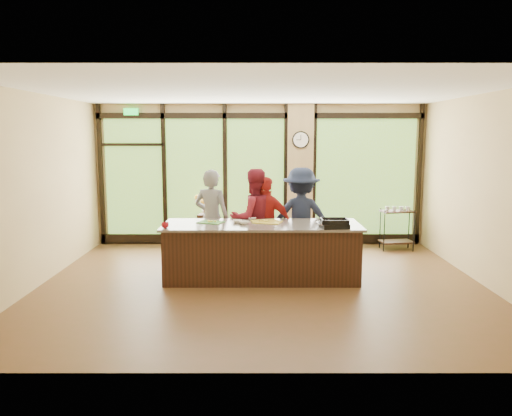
{
  "coord_description": "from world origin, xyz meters",
  "views": [
    {
      "loc": [
        -0.09,
        -7.68,
        2.35
      ],
      "look_at": [
        -0.09,
        0.4,
        1.17
      ],
      "focal_mm": 35.0,
      "sensor_mm": 36.0,
      "label": 1
    }
  ],
  "objects_px": {
    "roasting_pan": "(334,225)",
    "bar_cart": "(397,224)",
    "cook_left": "(212,219)",
    "cook_right": "(301,217)",
    "flower_stand": "(208,232)",
    "island_base": "(261,253)"
  },
  "relations": [
    {
      "from": "cook_right",
      "to": "flower_stand",
      "type": "xyz_separation_m",
      "value": [
        -1.8,
        1.32,
        -0.52
      ]
    },
    {
      "from": "island_base",
      "to": "cook_right",
      "type": "distance_m",
      "value": 1.18
    },
    {
      "from": "cook_right",
      "to": "roasting_pan",
      "type": "distance_m",
      "value": 1.25
    },
    {
      "from": "roasting_pan",
      "to": "flower_stand",
      "type": "distance_m",
      "value": 3.38
    },
    {
      "from": "island_base",
      "to": "bar_cart",
      "type": "relative_size",
      "value": 3.44
    },
    {
      "from": "flower_stand",
      "to": "bar_cart",
      "type": "xyz_separation_m",
      "value": [
        3.9,
        -0.03,
        0.17
      ]
    },
    {
      "from": "cook_right",
      "to": "roasting_pan",
      "type": "bearing_deg",
      "value": 112.2
    },
    {
      "from": "cook_left",
      "to": "bar_cart",
      "type": "height_order",
      "value": "cook_left"
    },
    {
      "from": "island_base",
      "to": "cook_right",
      "type": "bearing_deg",
      "value": 49.23
    },
    {
      "from": "roasting_pan",
      "to": "bar_cart",
      "type": "distance_m",
      "value": 3.01
    },
    {
      "from": "cook_left",
      "to": "cook_right",
      "type": "bearing_deg",
      "value": -159.45
    },
    {
      "from": "flower_stand",
      "to": "bar_cart",
      "type": "height_order",
      "value": "bar_cart"
    },
    {
      "from": "island_base",
      "to": "roasting_pan",
      "type": "height_order",
      "value": "roasting_pan"
    },
    {
      "from": "cook_right",
      "to": "cook_left",
      "type": "bearing_deg",
      "value": 6.15
    },
    {
      "from": "island_base",
      "to": "bar_cart",
      "type": "bearing_deg",
      "value": 36.9
    },
    {
      "from": "roasting_pan",
      "to": "flower_stand",
      "type": "xyz_separation_m",
      "value": [
        -2.21,
        2.49,
        -0.59
      ]
    },
    {
      "from": "flower_stand",
      "to": "bar_cart",
      "type": "bearing_deg",
      "value": 7.84
    },
    {
      "from": "bar_cart",
      "to": "flower_stand",
      "type": "bearing_deg",
      "value": 170.63
    },
    {
      "from": "cook_right",
      "to": "island_base",
      "type": "bearing_deg",
      "value": 52.19
    },
    {
      "from": "roasting_pan",
      "to": "island_base",
      "type": "bearing_deg",
      "value": 153.91
    },
    {
      "from": "flower_stand",
      "to": "roasting_pan",
      "type": "bearing_deg",
      "value": -40.11
    },
    {
      "from": "cook_left",
      "to": "flower_stand",
      "type": "relative_size",
      "value": 2.38
    }
  ]
}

